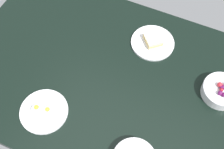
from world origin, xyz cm
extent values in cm
cube|color=black|center=(0.00, 0.00, 2.00)|extent=(137.00, 89.67, 4.00)
cylinder|color=silver|center=(-9.78, -24.32, 4.55)|extent=(20.18, 20.18, 1.09)
torus|color=#B7B7BC|center=(-9.78, -24.32, 5.09)|extent=(18.26, 18.26, 0.50)
cube|color=beige|center=(-9.78, -24.32, 5.69)|extent=(10.55, 10.59, 1.20)
cube|color=#E5B24C|center=(-9.78, -24.32, 6.69)|extent=(10.55, 10.59, 0.80)
cube|color=beige|center=(-9.78, -24.32, 7.69)|extent=(10.55, 10.59, 1.20)
cylinder|color=silver|center=(18.42, 26.57, 4.53)|extent=(19.75, 19.75, 1.06)
torus|color=#B7B7BC|center=(18.42, 26.57, 5.06)|extent=(17.88, 17.88, 0.50)
ellipsoid|color=white|center=(16.30, 26.23, 6.39)|extent=(4.83, 4.83, 2.65)
sphere|color=yellow|center=(16.30, 26.23, 7.58)|extent=(1.93, 1.93, 1.93)
ellipsoid|color=white|center=(20.77, 27.27, 6.44)|extent=(5.02, 5.02, 2.76)
sphere|color=yellow|center=(20.77, 27.27, 7.68)|extent=(2.01, 2.01, 2.01)
cylinder|color=silver|center=(-44.78, -11.35, 6.27)|extent=(15.92, 15.92, 4.53)
torus|color=silver|center=(-44.78, -11.35, 8.53)|extent=(16.08, 16.08, 0.80)
sphere|color=#59144C|center=(-45.98, -8.19, 9.57)|extent=(2.08, 2.08, 2.08)
sphere|color=#59144C|center=(-44.20, -8.32, 9.52)|extent=(1.98, 1.98, 1.98)
sphere|color=#B2232D|center=(-43.12, -11.97, 9.62)|extent=(2.18, 2.18, 2.18)
sphere|color=#59144C|center=(-44.16, -11.21, 9.43)|extent=(1.80, 1.80, 1.80)
sphere|color=#59144C|center=(-44.81, -11.42, 9.58)|extent=(2.09, 2.09, 2.09)
sphere|color=maroon|center=(-44.30, -10.00, 9.36)|extent=(1.66, 1.66, 1.66)
camera|label=1|loc=(-26.77, 58.92, 116.37)|focal=47.55mm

